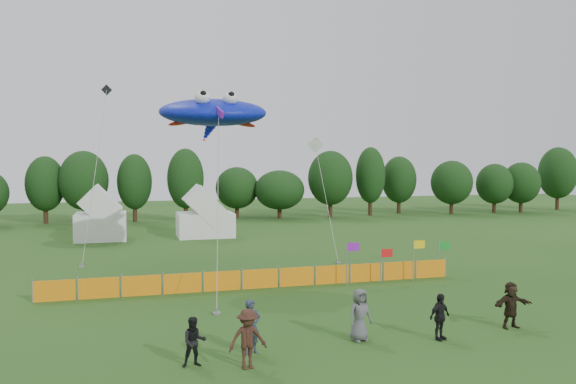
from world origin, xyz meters
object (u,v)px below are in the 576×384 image
object	(u,v)px
tent_right	(205,217)
spectator_f	(511,305)
tent_left	(101,218)
spectator_a	(251,326)
barrier_fence	(260,279)
spectator_b	(194,342)
spectator_e	(360,315)
spectator_d	(440,317)
stingray_kite	(213,113)
spectator_c	(248,339)

from	to	relation	value
tent_right	spectator_f	distance (m)	32.02
tent_left	spectator_a	size ratio (longest dim) A/B	2.28
barrier_fence	spectator_a	distance (m)	10.00
spectator_b	spectator_a	bearing A→B (deg)	18.51
spectator_e	spectator_f	size ratio (longest dim) A/B	1.05
spectator_a	spectator_f	distance (m)	10.53
spectator_d	stingray_kite	xyz separation A→B (m)	(-6.18, 14.94, 8.58)
barrier_fence	spectator_f	distance (m)	12.49
tent_left	tent_right	size ratio (longest dim) A/B	0.86
tent_right	spectator_e	world-z (taller)	tent_right
tent_right	spectator_a	bearing A→B (deg)	-94.66
tent_left	spectator_c	xyz separation A→B (m)	(5.86, -32.88, -0.92)
spectator_f	spectator_d	bearing A→B (deg)	-172.24
tent_left	spectator_b	size ratio (longest dim) A/B	2.63
barrier_fence	spectator_e	world-z (taller)	spectator_e
spectator_a	tent_left	bearing A→B (deg)	93.30
spectator_c	spectator_f	distance (m)	11.04
spectator_d	stingray_kite	world-z (taller)	stingray_kite
barrier_fence	tent_right	bearing A→B (deg)	90.09
tent_left	spectator_b	xyz separation A→B (m)	(4.24, -32.22, -1.08)
spectator_c	spectator_a	bearing A→B (deg)	68.48
tent_right	spectator_a	distance (m)	31.15
spectator_d	barrier_fence	bearing A→B (deg)	94.09
spectator_f	tent_left	bearing A→B (deg)	117.08
spectator_e	spectator_f	distance (m)	6.41
tent_left	spectator_f	distance (m)	35.66
spectator_f	stingray_kite	bearing A→B (deg)	122.92
spectator_a	spectator_d	size ratio (longest dim) A/B	1.07
spectator_e	spectator_f	world-z (taller)	spectator_e
tent_right	stingray_kite	bearing A→B (deg)	-95.81
spectator_a	spectator_d	distance (m)	7.04
spectator_c	spectator_e	xyz separation A→B (m)	(4.54, 1.61, 0.01)
spectator_b	spectator_e	world-z (taller)	spectator_e
spectator_a	barrier_fence	bearing A→B (deg)	67.16
tent_left	tent_right	xyz separation A→B (m)	(8.80, -0.45, -0.13)
barrier_fence	spectator_c	distance (m)	11.45
tent_left	barrier_fence	world-z (taller)	tent_left
spectator_c	spectator_d	bearing A→B (deg)	1.75
tent_right	spectator_e	distance (m)	30.87
spectator_a	stingray_kite	world-z (taller)	stingray_kite
spectator_d	spectator_e	xyz separation A→B (m)	(-2.89, 0.72, 0.10)
tent_left	tent_right	world-z (taller)	tent_left
tent_left	stingray_kite	world-z (taller)	stingray_kite
barrier_fence	spectator_d	xyz separation A→B (m)	(4.46, -10.15, 0.36)
tent_right	barrier_fence	bearing A→B (deg)	-89.91
tent_left	spectator_d	bearing A→B (deg)	-67.43
spectator_b	spectator_e	size ratio (longest dim) A/B	0.83
tent_left	tent_right	distance (m)	8.81
barrier_fence	spectator_a	world-z (taller)	spectator_a
barrier_fence	stingray_kite	size ratio (longest dim) A/B	1.27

